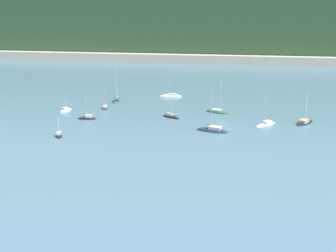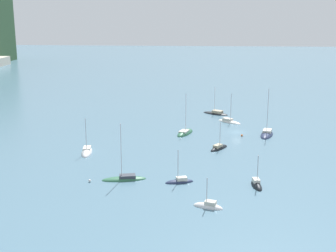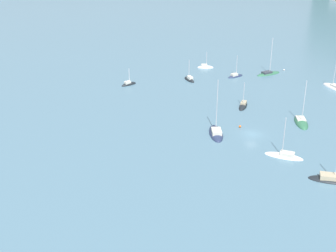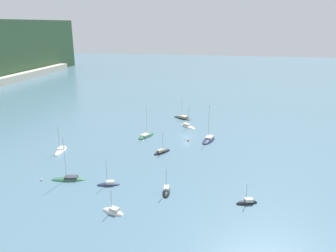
{
  "view_description": "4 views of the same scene",
  "coord_description": "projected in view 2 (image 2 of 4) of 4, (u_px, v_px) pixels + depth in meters",
  "views": [
    {
      "loc": [
        6.11,
        -124.33,
        32.72
      ],
      "look_at": [
        -14.06,
        -8.38,
        1.1
      ],
      "focal_mm": 50.0,
      "sensor_mm": 36.0,
      "label": 1
    },
    {
      "loc": [
        -119.92,
        9.35,
        31.36
      ],
      "look_at": [
        -3.3,
        17.92,
        2.18
      ],
      "focal_mm": 50.0,
      "sensor_mm": 36.0,
      "label": 2
    },
    {
      "loc": [
        82.77,
        -44.49,
        43.48
      ],
      "look_at": [
        -4.41,
        -17.85,
        2.44
      ],
      "focal_mm": 50.0,
      "sensor_mm": 36.0,
      "label": 3
    },
    {
      "loc": [
        -103.25,
        -14.34,
        36.41
      ],
      "look_at": [
        0.98,
        6.71,
        3.12
      ],
      "focal_mm": 35.0,
      "sensor_mm": 36.0,
      "label": 4
    }
  ],
  "objects": [
    {
      "name": "sailboat_4",
      "position": [
        256.0,
        185.0,
        85.41
      ],
      "size": [
        5.39,
        2.3,
        6.82
      ],
      "rotation": [
        0.0,
        0.0,
        3.28
      ],
      "color": "black",
      "rests_on": "ground_plane"
    },
    {
      "name": "sailboat_8",
      "position": [
        180.0,
        182.0,
        87.26
      ],
      "size": [
        3.25,
        5.67,
        6.93
      ],
      "rotation": [
        0.0,
        0.0,
        1.87
      ],
      "color": "#232D4C",
      "rests_on": "ground_plane"
    },
    {
      "name": "sailboat_6",
      "position": [
        87.0,
        152.0,
        105.5
      ],
      "size": [
        8.18,
        3.39,
        9.0
      ],
      "rotation": [
        0.0,
        0.0,
        3.28
      ],
      "color": "silver",
      "rests_on": "ground_plane"
    },
    {
      "name": "sailboat_7",
      "position": [
        185.0,
        133.0,
        121.64
      ],
      "size": [
        8.6,
        5.39,
        11.35
      ],
      "rotation": [
        0.0,
        0.0,
        5.93
      ],
      "color": "#2D6647",
      "rests_on": "ground_plane"
    },
    {
      "name": "ground_plane",
      "position": [
        237.0,
        132.0,
        122.96
      ],
      "size": [
        600.0,
        600.0,
        0.0
      ],
      "primitive_type": "plane",
      "color": "slate"
    },
    {
      "name": "sailboat_10",
      "position": [
        229.0,
        122.0,
        133.95
      ],
      "size": [
        6.69,
        7.37,
        8.91
      ],
      "rotation": [
        0.0,
        0.0,
        4.02
      ],
      "color": "white",
      "rests_on": "ground_plane"
    },
    {
      "name": "sailboat_9",
      "position": [
        208.0,
        207.0,
        76.27
      ],
      "size": [
        3.22,
        5.33,
        5.75
      ],
      "rotation": [
        0.0,
        0.0,
        1.26
      ],
      "color": "silver",
      "rests_on": "ground_plane"
    },
    {
      "name": "sailboat_3",
      "position": [
        267.0,
        135.0,
        120.04
      ],
      "size": [
        9.22,
        5.11,
        13.15
      ],
      "rotation": [
        0.0,
        0.0,
        2.88
      ],
      "color": "#232D4C",
      "rests_on": "ground_plane"
    },
    {
      "name": "mooring_buoy_1",
      "position": [
        242.0,
        135.0,
        118.88
      ],
      "size": [
        0.53,
        0.53,
        0.53
      ],
      "color": "orange",
      "rests_on": "ground_plane"
    },
    {
      "name": "sailboat_1",
      "position": [
        216.0,
        114.0,
        144.43
      ],
      "size": [
        6.66,
        8.7,
        8.89
      ],
      "rotation": [
        0.0,
        0.0,
        1.05
      ],
      "color": "black",
      "rests_on": "ground_plane"
    },
    {
      "name": "sailboat_5",
      "position": [
        219.0,
        148.0,
        108.27
      ],
      "size": [
        6.19,
        5.12,
        7.08
      ],
      "rotation": [
        0.0,
        0.0,
        5.67
      ],
      "color": "black",
      "rests_on": "ground_plane"
    },
    {
      "name": "mooring_buoy_0",
      "position": [
        90.0,
        181.0,
        87.46
      ],
      "size": [
        0.51,
        0.51,
        0.51
      ],
      "color": "white",
      "rests_on": "ground_plane"
    },
    {
      "name": "sailboat_2",
      "position": [
        124.0,
        179.0,
        88.67
      ],
      "size": [
        4.17,
        8.73,
        11.59
      ],
      "rotation": [
        0.0,
        0.0,
        1.78
      ],
      "color": "#2D6647",
      "rests_on": "ground_plane"
    }
  ]
}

